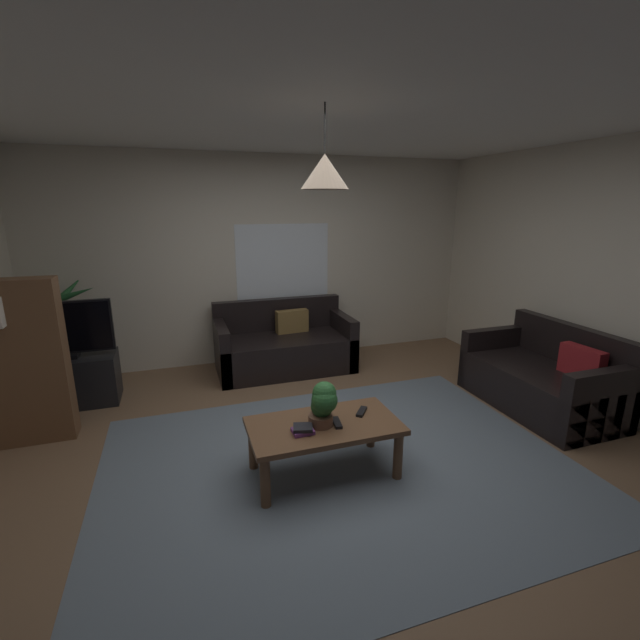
{
  "coord_description": "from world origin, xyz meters",
  "views": [
    {
      "loc": [
        -1.08,
        -2.94,
        1.96
      ],
      "look_at": [
        0.0,
        0.3,
        1.05
      ],
      "focal_mm": 24.31,
      "sensor_mm": 36.0,
      "label": 1
    }
  ],
  "objects_px": {
    "couch_right_side": "(543,381)",
    "book_on_table_1": "(303,428)",
    "tv": "(61,329)",
    "tv_stand": "(70,381)",
    "potted_plant_on_table": "(323,402)",
    "couch_under_window": "(284,347)",
    "potted_palm_corner": "(57,338)",
    "pendant_lamp": "(325,172)",
    "remote_on_table_1": "(337,423)",
    "remote_on_table_0": "(362,412)",
    "bookshelf_corner": "(18,362)",
    "coffee_table": "(324,431)",
    "book_on_table_0": "(303,431)"
  },
  "relations": [
    {
      "from": "remote_on_table_0",
      "to": "pendant_lamp",
      "type": "distance_m",
      "value": 1.77
    },
    {
      "from": "potted_palm_corner",
      "to": "pendant_lamp",
      "type": "height_order",
      "value": "pendant_lamp"
    },
    {
      "from": "book_on_table_0",
      "to": "coffee_table",
      "type": "bearing_deg",
      "value": 23.67
    },
    {
      "from": "book_on_table_1",
      "to": "potted_plant_on_table",
      "type": "xyz_separation_m",
      "value": [
        0.17,
        0.06,
        0.14
      ]
    },
    {
      "from": "book_on_table_1",
      "to": "pendant_lamp",
      "type": "distance_m",
      "value": 1.72
    },
    {
      "from": "couch_under_window",
      "to": "couch_right_side",
      "type": "relative_size",
      "value": 1.12
    },
    {
      "from": "couch_right_side",
      "to": "potted_palm_corner",
      "type": "bearing_deg",
      "value": -113.3
    },
    {
      "from": "remote_on_table_0",
      "to": "potted_plant_on_table",
      "type": "height_order",
      "value": "potted_plant_on_table"
    },
    {
      "from": "bookshelf_corner",
      "to": "tv",
      "type": "bearing_deg",
      "value": 74.35
    },
    {
      "from": "remote_on_table_0",
      "to": "bookshelf_corner",
      "type": "distance_m",
      "value": 2.83
    },
    {
      "from": "couch_under_window",
      "to": "book_on_table_1",
      "type": "xyz_separation_m",
      "value": [
        -0.43,
        -2.28,
        0.18
      ]
    },
    {
      "from": "couch_right_side",
      "to": "potted_palm_corner",
      "type": "xyz_separation_m",
      "value": [
        -4.61,
        1.99,
        0.31
      ]
    },
    {
      "from": "book_on_table_0",
      "to": "potted_palm_corner",
      "type": "xyz_separation_m",
      "value": [
        -2.01,
        2.43,
        0.16
      ]
    },
    {
      "from": "coffee_table",
      "to": "tv",
      "type": "xyz_separation_m",
      "value": [
        -2.04,
        1.9,
        0.45
      ]
    },
    {
      "from": "remote_on_table_0",
      "to": "pendant_lamp",
      "type": "height_order",
      "value": "pendant_lamp"
    },
    {
      "from": "pendant_lamp",
      "to": "potted_palm_corner",
      "type": "bearing_deg",
      "value": 133.12
    },
    {
      "from": "book_on_table_1",
      "to": "tv",
      "type": "height_order",
      "value": "tv"
    },
    {
      "from": "potted_palm_corner",
      "to": "pendant_lamp",
      "type": "relative_size",
      "value": 2.52
    },
    {
      "from": "couch_under_window",
      "to": "book_on_table_1",
      "type": "height_order",
      "value": "couch_under_window"
    },
    {
      "from": "bookshelf_corner",
      "to": "couch_right_side",
      "type": "bearing_deg",
      "value": -10.67
    },
    {
      "from": "couch_under_window",
      "to": "tv",
      "type": "xyz_separation_m",
      "value": [
        -2.29,
        -0.3,
        0.52
      ]
    },
    {
      "from": "couch_right_side",
      "to": "potted_plant_on_table",
      "type": "xyz_separation_m",
      "value": [
        -2.43,
        -0.38,
        0.31
      ]
    },
    {
      "from": "coffee_table",
      "to": "tv_stand",
      "type": "xyz_separation_m",
      "value": [
        -2.04,
        1.92,
        -0.1
      ]
    },
    {
      "from": "remote_on_table_0",
      "to": "potted_plant_on_table",
      "type": "xyz_separation_m",
      "value": [
        -0.34,
        -0.08,
        0.17
      ]
    },
    {
      "from": "remote_on_table_1",
      "to": "couch_right_side",
      "type": "bearing_deg",
      "value": -161.62
    },
    {
      "from": "couch_right_side",
      "to": "book_on_table_1",
      "type": "xyz_separation_m",
      "value": [
        -2.6,
        -0.45,
        0.17
      ]
    },
    {
      "from": "coffee_table",
      "to": "book_on_table_0",
      "type": "distance_m",
      "value": 0.22
    },
    {
      "from": "couch_under_window",
      "to": "potted_plant_on_table",
      "type": "distance_m",
      "value": 2.26
    },
    {
      "from": "bookshelf_corner",
      "to": "remote_on_table_0",
      "type": "bearing_deg",
      "value": -24.67
    },
    {
      "from": "tv",
      "to": "tv_stand",
      "type": "bearing_deg",
      "value": 90.0
    },
    {
      "from": "book_on_table_1",
      "to": "tv",
      "type": "distance_m",
      "value": 2.74
    },
    {
      "from": "book_on_table_0",
      "to": "remote_on_table_0",
      "type": "relative_size",
      "value": 0.92
    },
    {
      "from": "book_on_table_1",
      "to": "couch_right_side",
      "type": "bearing_deg",
      "value": 9.73
    },
    {
      "from": "couch_right_side",
      "to": "tv",
      "type": "height_order",
      "value": "tv"
    },
    {
      "from": "book_on_table_0",
      "to": "remote_on_table_0",
      "type": "bearing_deg",
      "value": 15.81
    },
    {
      "from": "tv_stand",
      "to": "potted_palm_corner",
      "type": "xyz_separation_m",
      "value": [
        -0.16,
        0.43,
        0.34
      ]
    },
    {
      "from": "book_on_table_0",
      "to": "potted_plant_on_table",
      "type": "distance_m",
      "value": 0.25
    },
    {
      "from": "book_on_table_1",
      "to": "remote_on_table_0",
      "type": "xyz_separation_m",
      "value": [
        0.51,
        0.15,
        -0.03
      ]
    },
    {
      "from": "book_on_table_0",
      "to": "bookshelf_corner",
      "type": "relative_size",
      "value": 0.11
    },
    {
      "from": "tv",
      "to": "remote_on_table_0",
      "type": "bearing_deg",
      "value": -37.76
    },
    {
      "from": "book_on_table_1",
      "to": "coffee_table",
      "type": "bearing_deg",
      "value": 24.0
    },
    {
      "from": "potted_plant_on_table",
      "to": "couch_under_window",
      "type": "bearing_deg",
      "value": 83.47
    },
    {
      "from": "remote_on_table_1",
      "to": "potted_plant_on_table",
      "type": "height_order",
      "value": "potted_plant_on_table"
    },
    {
      "from": "book_on_table_0",
      "to": "tv",
      "type": "distance_m",
      "value": 2.74
    },
    {
      "from": "remote_on_table_0",
      "to": "potted_palm_corner",
      "type": "distance_m",
      "value": 3.41
    },
    {
      "from": "book_on_table_0",
      "to": "pendant_lamp",
      "type": "bearing_deg",
      "value": 23.67
    },
    {
      "from": "coffee_table",
      "to": "bookshelf_corner",
      "type": "relative_size",
      "value": 0.79
    },
    {
      "from": "book_on_table_1",
      "to": "remote_on_table_1",
      "type": "height_order",
      "value": "book_on_table_1"
    },
    {
      "from": "couch_right_side",
      "to": "remote_on_table_1",
      "type": "height_order",
      "value": "couch_right_side"
    },
    {
      "from": "book_on_table_0",
      "to": "tv_stand",
      "type": "xyz_separation_m",
      "value": [
        -1.86,
        2.0,
        -0.18
      ]
    }
  ]
}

